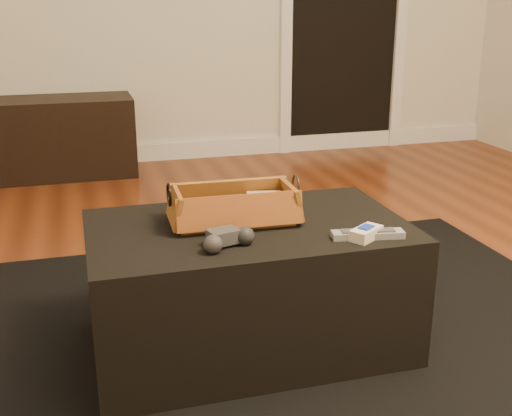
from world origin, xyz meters
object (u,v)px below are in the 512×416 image
object	(u,v)px
ottoman	(248,285)
tv_remote	(229,217)
cream_gadget	(366,233)
game_controller	(227,238)
wicker_basket	(234,208)
media_cabinet	(32,139)
silver_remote	(368,234)

from	to	relation	value
ottoman	tv_remote	world-z (taller)	tv_remote
cream_gadget	game_controller	bearing A→B (deg)	173.42
wicker_basket	game_controller	bearing A→B (deg)	-109.58
media_cabinet	silver_remote	distance (m)	2.86
tv_remote	cream_gadget	xyz separation A→B (m)	(0.36, -0.24, -0.01)
media_cabinet	cream_gadget	size ratio (longest dim) A/B	10.70
game_controller	media_cabinet	bearing A→B (deg)	104.23
ottoman	wicker_basket	world-z (taller)	wicker_basket
media_cabinet	ottoman	distance (m)	2.55
ottoman	silver_remote	world-z (taller)	silver_remote
tv_remote	cream_gadget	world-z (taller)	cream_gadget
ottoman	game_controller	xyz separation A→B (m)	(-0.11, -0.17, 0.24)
ottoman	tv_remote	size ratio (longest dim) A/B	4.64
silver_remote	cream_gadget	bearing A→B (deg)	-142.75
game_controller	ottoman	bearing A→B (deg)	57.09
silver_remote	cream_gadget	size ratio (longest dim) A/B	1.85
tv_remote	wicker_basket	world-z (taller)	wicker_basket
ottoman	cream_gadget	bearing A→B (deg)	-35.35
game_controller	silver_remote	distance (m)	0.42
silver_remote	cream_gadget	world-z (taller)	cream_gadget
wicker_basket	silver_remote	world-z (taller)	wicker_basket
media_cabinet	wicker_basket	size ratio (longest dim) A/B	3.07
tv_remote	game_controller	distance (m)	0.20
ottoman	game_controller	bearing A→B (deg)	-122.91
tv_remote	cream_gadget	size ratio (longest dim) A/B	1.80
media_cabinet	tv_remote	bearing A→B (deg)	-73.58
tv_remote	silver_remote	bearing A→B (deg)	-35.96
wicker_basket	cream_gadget	world-z (taller)	wicker_basket
media_cabinet	silver_remote	bearing A→B (deg)	-67.77
media_cabinet	ottoman	size ratio (longest dim) A/B	1.28
media_cabinet	wicker_basket	bearing A→B (deg)	-73.02
wicker_basket	game_controller	xyz separation A→B (m)	(-0.07, -0.20, -0.02)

